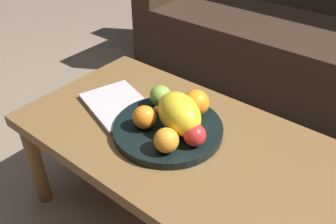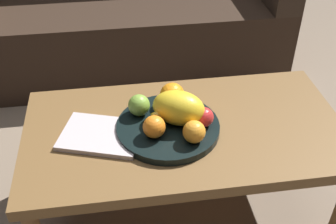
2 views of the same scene
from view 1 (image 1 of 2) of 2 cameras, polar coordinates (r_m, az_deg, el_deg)
The scene contains 12 objects.
ground_plane at distance 1.36m, azimuth 2.21°, elevation -17.50°, with size 8.00×8.00×0.00m, color #7D6B57.
coffee_table at distance 1.10m, azimuth 2.63°, elevation -6.13°, with size 1.06×0.56×0.41m.
couch at distance 2.09m, azimuth 19.99°, elevation 11.35°, with size 1.70×0.70×0.90m.
fruit_bowl at distance 1.08m, azimuth -0.00°, elevation -2.70°, with size 0.33×0.33×0.03m, color black.
melon_large_front at distance 1.03m, azimuth 1.91°, elevation -0.16°, with size 0.17×0.11×0.11m, color yellow.
orange_front at distance 1.05m, azimuth -3.82°, elevation -0.85°, with size 0.07×0.07×0.07m, color orange.
orange_left at distance 0.97m, azimuth -0.28°, elevation -4.57°, with size 0.07×0.07×0.07m, color orange.
orange_right at distance 1.10m, azimuth 4.53°, elevation 1.49°, with size 0.08×0.08×0.08m, color orange.
apple_front at distance 1.14m, azimuth -1.21°, elevation 2.56°, with size 0.07×0.07×0.07m, color #7CA73C.
apple_left at distance 0.99m, azimuth 4.29°, elevation -3.71°, with size 0.06×0.06×0.06m, color red.
banana_bunch at distance 1.06m, azimuth 1.97°, elevation -0.81°, with size 0.17×0.15×0.06m.
magazine at distance 1.20m, azimuth -8.03°, elevation 1.11°, with size 0.25×0.18×0.02m, color beige.
Camera 1 is at (0.48, -0.67, 1.09)m, focal length 37.92 mm.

